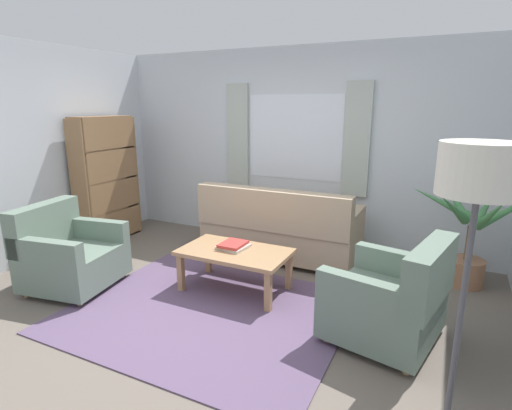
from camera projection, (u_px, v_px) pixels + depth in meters
The scene contains 13 objects.
ground_plane at pixel (207, 312), 3.73m from camera, with size 6.24×6.24×0.00m, color #6B6056.
wall_back at pixel (296, 148), 5.38m from camera, with size 5.32×0.12×2.60m, color silver.
wall_left at pixel (5, 157), 4.54m from camera, with size 0.12×4.40×2.60m, color silver.
window_with_curtains at pixel (294, 138), 5.27m from camera, with size 1.98×0.07×1.40m.
area_rug at pixel (207, 311), 3.73m from camera, with size 2.48×2.03×0.01m, color #604C6B.
couch at pixel (279, 230), 4.96m from camera, with size 1.90×0.82×0.92m.
armchair_left at pixel (69, 255), 4.18m from camera, with size 0.94×0.96×0.88m.
armchair_right at pixel (392, 300), 3.20m from camera, with size 0.98×0.99×0.88m.
coffee_table at pixel (235, 255), 4.08m from camera, with size 1.10×0.64×0.44m.
book_stack_on_table at pixel (233, 245), 4.12m from camera, with size 0.30×0.30×0.06m.
potted_plant at pixel (469, 240), 4.17m from camera, with size 1.26×1.11×1.14m.
bookshelf at pixel (109, 177), 5.55m from camera, with size 0.30×0.94×1.72m.
standing_lamp at pixel (477, 199), 1.80m from camera, with size 0.36×0.36×1.72m.
Camera 1 is at (1.88, -2.83, 1.88)m, focal length 28.15 mm.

